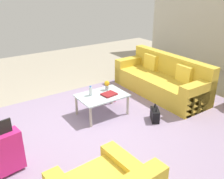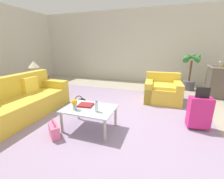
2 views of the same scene
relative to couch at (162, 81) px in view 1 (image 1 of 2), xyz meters
name	(u,v)px [view 1 (image 1 of 2)]	position (x,y,z in m)	size (l,w,h in m)	color
ground_plane	(98,131)	(2.20, 0.60, -0.31)	(12.00, 12.00, 0.00)	#A89E89
area_rug	(131,126)	(1.60, 0.80, -0.31)	(5.20, 4.40, 0.01)	#9984A3
couch	(162,81)	(0.00, 0.00, 0.00)	(0.93, 2.44, 0.92)	gold
coffee_table	(102,97)	(1.80, 0.10, 0.07)	(0.97, 0.68, 0.44)	silver
water_bottle	(91,91)	(2.00, 0.00, 0.23)	(0.06, 0.06, 0.20)	silver
coffee_table_book	(109,94)	(1.68, 0.18, 0.15)	(0.28, 0.23, 0.03)	maroon
flower_vase	(107,84)	(1.58, -0.05, 0.25)	(0.11, 0.11, 0.21)	#B2B7BC
suitcase_magenta	(7,151)	(3.80, 0.80, 0.05)	(0.43, 0.27, 0.85)	#D12375
handbag_black	(155,115)	(1.07, 0.89, -0.18)	(0.29, 0.34, 0.36)	black
handbag_pink	(109,95)	(1.32, -0.36, -0.18)	(0.34, 0.31, 0.36)	pink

